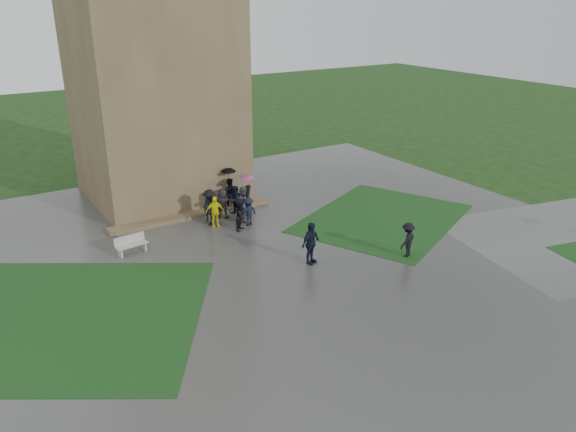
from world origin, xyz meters
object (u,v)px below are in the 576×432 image
tower (150,37)px  bench (131,244)px  pedestrian_mid (311,243)px  pedestrian_near (408,240)px

tower → bench: size_ratio=11.91×
bench → pedestrian_mid: pedestrian_mid is taller
tower → bench: bearing=-120.4°
bench → pedestrian_mid: (6.38, -5.25, 0.53)m
pedestrian_mid → bench: bearing=121.1°
pedestrian_near → tower: bearing=-86.3°
tower → bench: (-4.18, -7.12, -8.54)m
tower → pedestrian_mid: (2.20, -12.38, -8.02)m
pedestrian_mid → pedestrian_near: (4.09, -1.75, -0.15)m
tower → pedestrian_near: tower is taller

